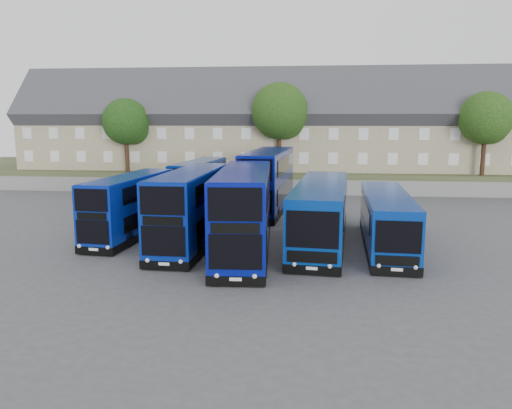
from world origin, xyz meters
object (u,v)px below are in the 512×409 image
at_px(tree_east, 487,120).
at_px(dd_front_left, 131,207).
at_px(coach_east_a, 321,214).
at_px(tree_mid, 281,113).
at_px(tree_west, 127,123).
at_px(dd_front_mid, 192,209).

bearing_deg(tree_east, dd_front_left, -144.02).
height_order(coach_east_a, tree_mid, tree_mid).
bearing_deg(tree_west, coach_east_a, -47.02).
bearing_deg(dd_front_left, dd_front_mid, -15.56).
xyz_separation_m(dd_front_mid, coach_east_a, (7.70, 1.19, -0.35)).
bearing_deg(coach_east_a, tree_west, 138.00).
height_order(dd_front_mid, tree_east, tree_east).
relative_size(coach_east_a, tree_east, 1.68).
bearing_deg(coach_east_a, dd_front_left, -177.15).
distance_m(coach_east_a, tree_mid, 22.77).
bearing_deg(dd_front_mid, tree_east, 44.39).
relative_size(dd_front_left, tree_mid, 1.08).
relative_size(tree_west, tree_mid, 0.83).
xyz_separation_m(dd_front_mid, tree_west, (-11.95, 22.28, 4.88)).
relative_size(coach_east_a, tree_west, 1.79).
height_order(dd_front_left, tree_west, tree_west).
distance_m(tree_west, tree_east, 36.00).
xyz_separation_m(dd_front_left, coach_east_a, (12.07, -0.46, -0.09)).
relative_size(dd_front_mid, coach_east_a, 0.82).
bearing_deg(tree_mid, tree_east, -1.43).
bearing_deg(dd_front_left, tree_west, 115.29).
xyz_separation_m(dd_front_mid, tree_mid, (4.05, 22.78, 5.90)).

